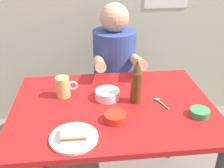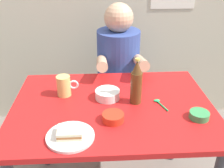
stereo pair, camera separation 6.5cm
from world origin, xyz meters
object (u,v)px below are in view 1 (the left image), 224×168
at_px(stool, 114,103).
at_px(sandwich, 74,133).
at_px(plate_orange, 74,138).
at_px(beer_bottle, 136,83).
at_px(beer_mug, 63,87).
at_px(sauce_bowl_chili, 115,117).
at_px(dining_table, 113,118).
at_px(person_seated, 115,58).

xyz_separation_m(stool, sandwich, (-0.29, -0.90, 0.42)).
bearing_deg(plate_orange, sandwich, 63.43).
distance_m(sandwich, beer_bottle, 0.45).
bearing_deg(sandwich, beer_mug, 99.25).
distance_m(plate_orange, sauce_bowl_chili, 0.24).
relative_size(beer_bottle, sauce_bowl_chili, 2.38).
bearing_deg(sandwich, stool, 72.24).
bearing_deg(dining_table, sandwich, -127.26).
bearing_deg(person_seated, dining_table, -97.49).
relative_size(plate_orange, sauce_bowl_chili, 2.00).
distance_m(stool, beer_bottle, 0.80).
height_order(person_seated, beer_bottle, person_seated).
xyz_separation_m(dining_table, beer_bottle, (0.13, 0.02, 0.21)).
bearing_deg(sandwich, sauce_bowl_chili, 30.89).
xyz_separation_m(stool, beer_mug, (-0.35, -0.51, 0.45)).
relative_size(dining_table, sauce_bowl_chili, 10.00).
distance_m(person_seated, sandwich, 0.94).
bearing_deg(person_seated, plate_orange, -107.97).
relative_size(person_seated, sandwich, 6.54).
bearing_deg(sauce_bowl_chili, plate_orange, -149.11).
xyz_separation_m(sandwich, sauce_bowl_chili, (0.20, 0.12, -0.01)).
xyz_separation_m(plate_orange, sandwich, (0.00, 0.00, 0.02)).
distance_m(stool, beer_mug, 0.77).
bearing_deg(stool, sandwich, -107.76).
relative_size(dining_table, beer_mug, 8.73).
height_order(person_seated, beer_mug, person_seated).
relative_size(plate_orange, sandwich, 2.00).
bearing_deg(sauce_bowl_chili, person_seated, 83.52).
bearing_deg(stool, dining_table, -97.36).
xyz_separation_m(person_seated, sandwich, (-0.29, -0.89, 0.01)).
height_order(dining_table, plate_orange, plate_orange).
relative_size(dining_table, stool, 2.44).
distance_m(stool, sandwich, 1.04).
distance_m(stool, person_seated, 0.42).
relative_size(plate_orange, beer_mug, 1.75).
bearing_deg(dining_table, sauce_bowl_chili, -92.33).
distance_m(plate_orange, sandwich, 0.02).
height_order(dining_table, beer_mug, beer_mug).
bearing_deg(stool, beer_bottle, -85.54).
relative_size(dining_table, sandwich, 10.00).
relative_size(stool, beer_mug, 3.57).
relative_size(sandwich, sauce_bowl_chili, 1.00).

